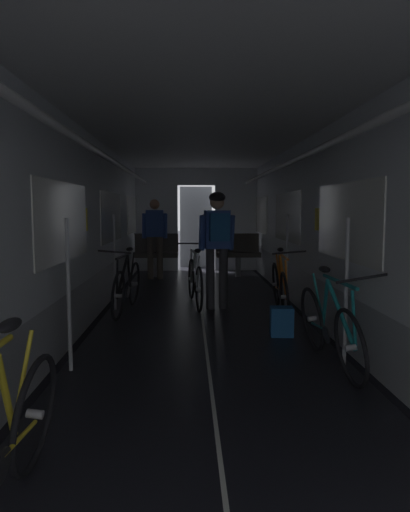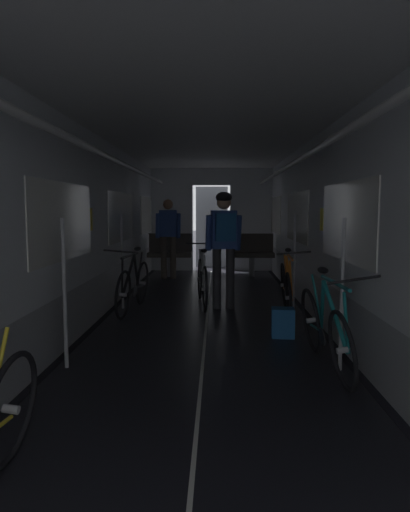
{
  "view_description": "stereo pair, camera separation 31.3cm",
  "coord_description": "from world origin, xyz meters",
  "px_view_note": "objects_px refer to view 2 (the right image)",
  "views": [
    {
      "loc": [
        -0.18,
        -2.05,
        1.47
      ],
      "look_at": [
        0.0,
        3.11,
        0.95
      ],
      "focal_mm": 32.34,
      "sensor_mm": 36.0,
      "label": 1
    },
    {
      "loc": [
        0.13,
        -2.05,
        1.47
      ],
      "look_at": [
        0.0,
        3.11,
        0.95
      ],
      "focal_mm": 32.34,
      "sensor_mm": 36.0,
      "label": 2
    }
  ],
  "objects_px": {
    "person_standing_near_bench": "(168,233)",
    "bicycle_teal": "(325,328)",
    "person_cyclist_aisle": "(224,237)",
    "bicycle_orange": "(286,287)",
    "bicycle_black": "(133,285)",
    "bicycle_silver_in_aisle": "(202,280)",
    "backpack_on_floor": "(283,323)",
    "bench_seat_far_right": "(251,251)",
    "bench_seat_far_left": "(170,251)"
  },
  "relations": [
    {
      "from": "person_cyclist_aisle",
      "to": "bicycle_orange",
      "type": "bearing_deg",
      "value": -20.13
    },
    {
      "from": "bicycle_black",
      "to": "bench_seat_far_right",
      "type": "bearing_deg",
      "value": 61.0
    },
    {
      "from": "bench_seat_far_right",
      "to": "bicycle_teal",
      "type": "relative_size",
      "value": 0.58
    },
    {
      "from": "person_standing_near_bench",
      "to": "backpack_on_floor",
      "type": "distance_m",
      "value": 4.92
    },
    {
      "from": "bench_seat_far_right",
      "to": "bicycle_orange",
      "type": "bearing_deg",
      "value": -86.64
    },
    {
      "from": "bench_seat_far_right",
      "to": "bicycle_silver_in_aisle",
      "type": "xyz_separation_m",
      "value": [
        -0.99,
        -3.11,
        -0.18
      ]
    },
    {
      "from": "bench_seat_far_left",
      "to": "bench_seat_far_right",
      "type": "relative_size",
      "value": 1.0
    },
    {
      "from": "bench_seat_far_right",
      "to": "person_standing_near_bench",
      "type": "distance_m",
      "value": 1.88
    },
    {
      "from": "bicycle_teal",
      "to": "person_cyclist_aisle",
      "type": "bearing_deg",
      "value": 109.49
    },
    {
      "from": "bench_seat_far_left",
      "to": "bicycle_black",
      "type": "distance_m",
      "value": 3.57
    },
    {
      "from": "bench_seat_far_left",
      "to": "backpack_on_floor",
      "type": "bearing_deg",
      "value": -69.74
    },
    {
      "from": "bicycle_black",
      "to": "backpack_on_floor",
      "type": "distance_m",
      "value": 2.39
    },
    {
      "from": "bicycle_black",
      "to": "person_cyclist_aisle",
      "type": "height_order",
      "value": "person_cyclist_aisle"
    },
    {
      "from": "bench_seat_far_left",
      "to": "bicycle_orange",
      "type": "bearing_deg",
      "value": -61.39
    },
    {
      "from": "backpack_on_floor",
      "to": "bicycle_teal",
      "type": "bearing_deg",
      "value": -77.08
    },
    {
      "from": "bicycle_black",
      "to": "bicycle_orange",
      "type": "xyz_separation_m",
      "value": [
        2.19,
        -0.14,
        -0.0
      ]
    },
    {
      "from": "person_standing_near_bench",
      "to": "bicycle_teal",
      "type": "bearing_deg",
      "value": -69.83
    },
    {
      "from": "bicycle_silver_in_aisle",
      "to": "person_cyclist_aisle",
      "type": "bearing_deg",
      "value": -39.02
    },
    {
      "from": "bicycle_orange",
      "to": "person_standing_near_bench",
      "type": "relative_size",
      "value": 1.0
    },
    {
      "from": "bicycle_black",
      "to": "person_cyclist_aisle",
      "type": "distance_m",
      "value": 1.49
    },
    {
      "from": "bench_seat_far_left",
      "to": "bench_seat_far_right",
      "type": "height_order",
      "value": "same"
    },
    {
      "from": "bicycle_orange",
      "to": "bicycle_teal",
      "type": "bearing_deg",
      "value": -89.36
    },
    {
      "from": "bench_seat_far_left",
      "to": "person_cyclist_aisle",
      "type": "xyz_separation_m",
      "value": [
        1.14,
        -3.38,
        0.5
      ]
    },
    {
      "from": "bench_seat_far_left",
      "to": "person_cyclist_aisle",
      "type": "height_order",
      "value": "person_cyclist_aisle"
    },
    {
      "from": "bicycle_orange",
      "to": "backpack_on_floor",
      "type": "distance_m",
      "value": 1.22
    },
    {
      "from": "bench_seat_far_right",
      "to": "bicycle_teal",
      "type": "distance_m",
      "value": 5.94
    },
    {
      "from": "backpack_on_floor",
      "to": "person_cyclist_aisle",
      "type": "bearing_deg",
      "value": 113.77
    },
    {
      "from": "bicycle_black",
      "to": "person_standing_near_bench",
      "type": "distance_m",
      "value": 3.24
    },
    {
      "from": "person_cyclist_aisle",
      "to": "backpack_on_floor",
      "type": "distance_m",
      "value": 1.88
    },
    {
      "from": "person_standing_near_bench",
      "to": "bicycle_silver_in_aisle",
      "type": "bearing_deg",
      "value": -73.51
    },
    {
      "from": "bench_seat_far_left",
      "to": "person_standing_near_bench",
      "type": "bearing_deg",
      "value": -89.59
    },
    {
      "from": "person_standing_near_bench",
      "to": "person_cyclist_aisle",
      "type": "bearing_deg",
      "value": -69.25
    },
    {
      "from": "bicycle_orange",
      "to": "person_cyclist_aisle",
      "type": "bearing_deg",
      "value": 159.87
    },
    {
      "from": "bicycle_silver_in_aisle",
      "to": "backpack_on_floor",
      "type": "xyz_separation_m",
      "value": [
        0.99,
        -1.77,
        -0.21
      ]
    },
    {
      "from": "bench_seat_far_right",
      "to": "person_cyclist_aisle",
      "type": "relative_size",
      "value": 0.57
    },
    {
      "from": "bicycle_teal",
      "to": "bicycle_silver_in_aisle",
      "type": "relative_size",
      "value": 1.01
    },
    {
      "from": "bicycle_black",
      "to": "bicycle_teal",
      "type": "height_order",
      "value": "bicycle_teal"
    },
    {
      "from": "bicycle_teal",
      "to": "person_cyclist_aisle",
      "type": "height_order",
      "value": "person_cyclist_aisle"
    },
    {
      "from": "bicycle_teal",
      "to": "person_cyclist_aisle",
      "type": "distance_m",
      "value": 2.79
    },
    {
      "from": "bicycle_orange",
      "to": "bicycle_silver_in_aisle",
      "type": "xyz_separation_m",
      "value": [
        -1.2,
        0.59,
        0.0
      ]
    },
    {
      "from": "person_standing_near_bench",
      "to": "bicycle_black",
      "type": "bearing_deg",
      "value": -93.16
    },
    {
      "from": "bicycle_silver_in_aisle",
      "to": "backpack_on_floor",
      "type": "relative_size",
      "value": 4.96
    },
    {
      "from": "person_cyclist_aisle",
      "to": "bicycle_black",
      "type": "bearing_deg",
      "value": -172.09
    },
    {
      "from": "bench_seat_far_left",
      "to": "bicycle_silver_in_aisle",
      "type": "distance_m",
      "value": 3.22
    },
    {
      "from": "bicycle_orange",
      "to": "bench_seat_far_left",
      "type": "bearing_deg",
      "value": 118.61
    },
    {
      "from": "bench_seat_far_left",
      "to": "person_standing_near_bench",
      "type": "relative_size",
      "value": 0.58
    },
    {
      "from": "bicycle_orange",
      "to": "bicycle_teal",
      "type": "height_order",
      "value": "bicycle_teal"
    },
    {
      "from": "bicycle_teal",
      "to": "backpack_on_floor",
      "type": "xyz_separation_m",
      "value": [
        -0.24,
        1.04,
        -0.21
      ]
    },
    {
      "from": "bench_seat_far_right",
      "to": "bench_seat_far_left",
      "type": "bearing_deg",
      "value": 180.0
    },
    {
      "from": "person_cyclist_aisle",
      "to": "bicycle_silver_in_aisle",
      "type": "relative_size",
      "value": 1.03
    }
  ]
}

